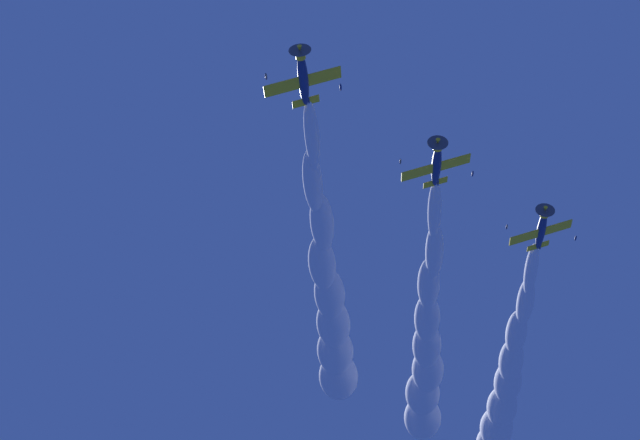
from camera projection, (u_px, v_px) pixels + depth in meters
airplane_lead at (303, 77)px, 69.22m from camera, size 6.80×7.28×2.77m
airplane_left_wingman at (437, 164)px, 75.55m from camera, size 6.80×7.34×2.74m
airplane_right_wingman at (541, 229)px, 82.37m from camera, size 6.80×7.34×2.68m
smoke_trail_lead at (332, 325)px, 99.13m from camera, size 55.33×5.68×6.01m
smoke_trail_left_wingman at (425, 372)px, 105.49m from camera, size 55.48×5.68×6.01m
smoke_trail_right_wingman at (502, 407)px, 112.30m from camera, size 55.31×5.68×6.33m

